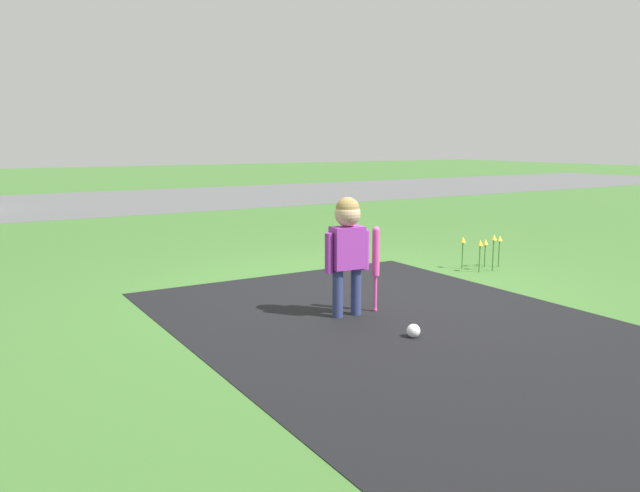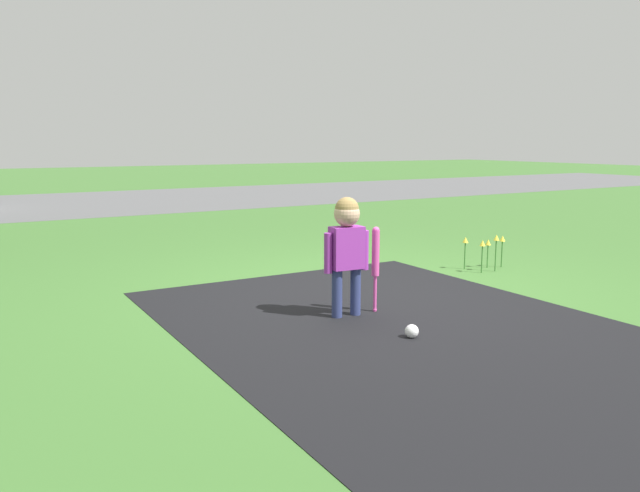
# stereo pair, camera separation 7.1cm
# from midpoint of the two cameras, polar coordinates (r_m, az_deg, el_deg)

# --- Properties ---
(ground_plane) EXTENTS (60.00, 60.00, 0.00)m
(ground_plane) POSITION_cam_midpoint_polar(r_m,az_deg,el_deg) (5.70, 4.68, -4.07)
(ground_plane) COLOR #3D6B2D
(driveway_strip) EXTENTS (3.01, 7.00, 0.01)m
(driveway_strip) POSITION_cam_midpoint_polar(r_m,az_deg,el_deg) (3.68, 22.20, -12.48)
(driveway_strip) COLOR black
(driveway_strip) RESTS_ON ground
(street_strip) EXTENTS (40.00, 6.00, 0.01)m
(street_strip) POSITION_cam_midpoint_polar(r_m,az_deg,el_deg) (14.84, -17.96, 3.93)
(street_strip) COLOR #59595B
(street_strip) RESTS_ON ground
(child) EXTENTS (0.38, 0.20, 0.93)m
(child) POSITION_cam_midpoint_polar(r_m,az_deg,el_deg) (4.74, 2.89, 0.57)
(child) COLOR navy
(child) RESTS_ON ground
(baseball_bat) EXTENTS (0.06, 0.06, 0.68)m
(baseball_bat) POSITION_cam_midpoint_polar(r_m,az_deg,el_deg) (4.91, 5.51, -1.00)
(baseball_bat) COLOR #E54CA5
(baseball_bat) RESTS_ON ground
(sports_ball) EXTENTS (0.10, 0.10, 0.10)m
(sports_ball) POSITION_cam_midpoint_polar(r_m,az_deg,el_deg) (4.38, 8.86, -7.71)
(sports_ball) COLOR white
(sports_ball) RESTS_ON ground
(flower_bed) EXTENTS (0.48, 0.31, 0.39)m
(flower_bed) POSITION_cam_midpoint_polar(r_m,az_deg,el_deg) (6.79, 15.32, 0.29)
(flower_bed) COLOR #38702D
(flower_bed) RESTS_ON ground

